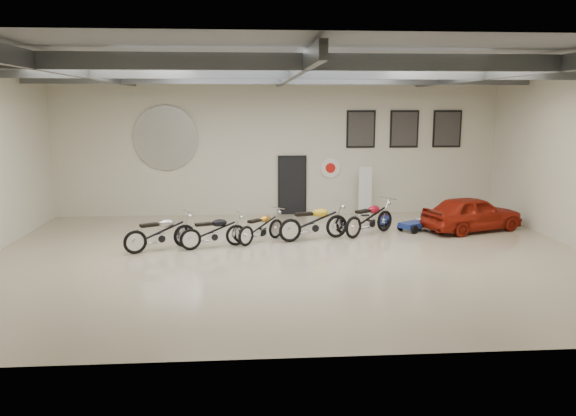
{
  "coord_description": "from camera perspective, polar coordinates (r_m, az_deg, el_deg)",
  "views": [
    {
      "loc": [
        -1.14,
        -14.29,
        3.94
      ],
      "look_at": [
        0.0,
        1.2,
        1.1
      ],
      "focal_mm": 35.0,
      "sensor_mm": 36.0,
      "label": 1
    }
  ],
  "objects": [
    {
      "name": "motorcycle_black",
      "position": [
        15.83,
        -7.58,
        -2.32
      ],
      "size": [
        1.97,
        1.18,
        0.98
      ],
      "primitive_type": null,
      "rotation": [
        0.0,
        0.0,
        0.34
      ],
      "color": "silver",
      "rests_on": "floor"
    },
    {
      "name": "back_wall",
      "position": [
        20.37,
        -0.99,
        6.31
      ],
      "size": [
        16.0,
        0.02,
        5.0
      ],
      "primitive_type": "cube",
      "color": "beige",
      "rests_on": "floor"
    },
    {
      "name": "ceiling",
      "position": [
        14.37,
        0.36,
        14.59
      ],
      "size": [
        16.0,
        12.0,
        0.01
      ],
      "primitive_type": "cube",
      "color": "slate",
      "rests_on": "back_wall"
    },
    {
      "name": "motorcycle_red",
      "position": [
        17.45,
        8.29,
        -0.97
      ],
      "size": [
        2.06,
        1.77,
        1.09
      ],
      "primitive_type": null,
      "rotation": [
        0.0,
        0.0,
        0.65
      ],
      "color": "silver",
      "rests_on": "floor"
    },
    {
      "name": "oil_sign",
      "position": [
        20.59,
        4.32,
        4.09
      ],
      "size": [
        0.72,
        0.1,
        0.72
      ],
      "primitive_type": null,
      "color": "white",
      "rests_on": "back_wall"
    },
    {
      "name": "ceiling_beams",
      "position": [
        14.35,
        0.36,
        13.6
      ],
      "size": [
        15.8,
        11.8,
        0.32
      ],
      "primitive_type": null,
      "color": "#505357",
      "rests_on": "ceiling"
    },
    {
      "name": "motorcycle_gold",
      "position": [
        16.39,
        -2.73,
        -1.87
      ],
      "size": [
        1.67,
        1.68,
        0.94
      ],
      "primitive_type": null,
      "rotation": [
        0.0,
        0.0,
        0.79
      ],
      "color": "silver",
      "rests_on": "floor"
    },
    {
      "name": "poster_left",
      "position": [
        20.68,
        7.42,
        7.95
      ],
      "size": [
        1.05,
        0.08,
        1.35
      ],
      "primitive_type": null,
      "color": "black",
      "rests_on": "back_wall"
    },
    {
      "name": "poster_right",
      "position": [
        21.55,
        15.86,
        7.74
      ],
      "size": [
        1.05,
        0.08,
        1.35
      ],
      "primitive_type": null,
      "color": "black",
      "rests_on": "back_wall"
    },
    {
      "name": "banner_stand",
      "position": [
        20.46,
        7.83,
        1.74
      ],
      "size": [
        0.51,
        0.26,
        1.81
      ],
      "primitive_type": null,
      "rotation": [
        0.0,
        0.0,
        0.14
      ],
      "color": "white",
      "rests_on": "floor"
    },
    {
      "name": "floor",
      "position": [
        14.86,
        0.34,
        -5.01
      ],
      "size": [
        16.0,
        12.0,
        0.01
      ],
      "primitive_type": "cube",
      "color": "tan",
      "rests_on": "ground"
    },
    {
      "name": "logo_plaque",
      "position": [
        20.47,
        -12.32,
        6.94
      ],
      "size": [
        2.3,
        0.06,
        1.16
      ],
      "primitive_type": null,
      "color": "silver",
      "rests_on": "back_wall"
    },
    {
      "name": "poster_mid",
      "position": [
        21.06,
        11.73,
        7.87
      ],
      "size": [
        1.05,
        0.08,
        1.35
      ],
      "primitive_type": null,
      "color": "black",
      "rests_on": "back_wall"
    },
    {
      "name": "go_kart",
      "position": [
        18.49,
        13.23,
        -1.37
      ],
      "size": [
        1.62,
        1.34,
        0.54
      ],
      "primitive_type": null,
      "rotation": [
        0.0,
        0.0,
        0.54
      ],
      "color": "navy",
      "rests_on": "floor"
    },
    {
      "name": "motorcycle_silver",
      "position": [
        15.81,
        -12.86,
        -2.39
      ],
      "size": [
        2.07,
        1.5,
        1.05
      ],
      "primitive_type": null,
      "rotation": [
        0.0,
        0.0,
        0.49
      ],
      "color": "silver",
      "rests_on": "floor"
    },
    {
      "name": "vintage_car",
      "position": [
        18.78,
        18.22,
        -0.52
      ],
      "size": [
        2.35,
        3.56,
        1.13
      ],
      "primitive_type": "imported",
      "rotation": [
        0.0,
        0.0,
        1.91
      ],
      "color": "maroon",
      "rests_on": "floor"
    },
    {
      "name": "motorcycle_yellow",
      "position": [
        16.63,
        2.64,
        -1.36
      ],
      "size": [
        2.27,
        1.3,
        1.13
      ],
      "primitive_type": null,
      "rotation": [
        0.0,
        0.0,
        0.31
      ],
      "color": "silver",
      "rests_on": "floor"
    },
    {
      "name": "door",
      "position": [
        20.51,
        0.42,
        2.26
      ],
      "size": [
        0.92,
        0.08,
        2.1
      ],
      "primitive_type": "cube",
      "color": "black",
      "rests_on": "back_wall"
    }
  ]
}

